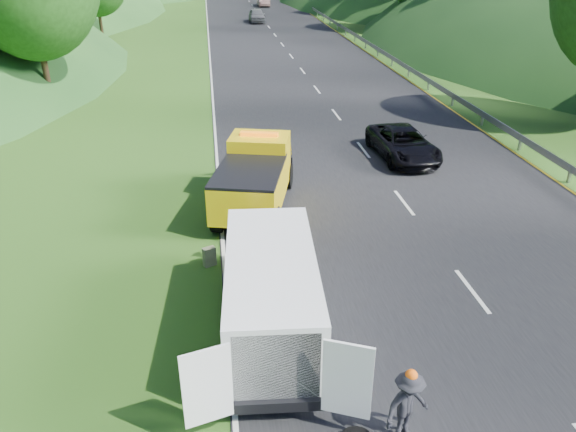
{
  "coord_description": "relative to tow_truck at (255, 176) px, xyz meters",
  "views": [
    {
      "loc": [
        -3.98,
        -14.45,
        8.94
      ],
      "look_at": [
        -1.86,
        0.89,
        1.3
      ],
      "focal_mm": 35.0,
      "sensor_mm": 36.0,
      "label": 1
    }
  ],
  "objects": [
    {
      "name": "dist_car_b",
      "position": [
        7.16,
        69.78,
        -1.24
      ],
      "size": [
        1.59,
        4.56,
        1.5
      ],
      "primitive_type": "imported",
      "color": "brown",
      "rests_on": "ground"
    },
    {
      "name": "child",
      "position": [
        -0.15,
        -4.48,
        -1.24
      ],
      "size": [
        0.6,
        0.52,
        1.06
      ],
      "primitive_type": "imported",
      "rotation": [
        0.0,
        0.0,
        -0.26
      ],
      "color": "tan",
      "rests_on": "ground"
    },
    {
      "name": "tree_line_left",
      "position": [
        -16.42,
        55.55,
        -1.24
      ],
      "size": [
        14.0,
        140.0,
        14.0
      ],
      "primitive_type": null,
      "color": "#255B1A",
      "rests_on": "ground"
    },
    {
      "name": "guardrail",
      "position": [
        12.88,
        48.05,
        -1.24
      ],
      "size": [
        0.06,
        140.0,
        1.52
      ],
      "primitive_type": "cube",
      "color": "gray",
      "rests_on": "ground"
    },
    {
      "name": "suitcase",
      "position": [
        -1.76,
        -3.99,
        -0.94
      ],
      "size": [
        0.43,
        0.35,
        0.61
      ],
      "primitive_type": "cube",
      "rotation": [
        0.0,
        0.0,
        0.43
      ],
      "color": "#67664D",
      "rests_on": "ground"
    },
    {
      "name": "tree_line_right",
      "position": [
        25.58,
        55.55,
        -1.24
      ],
      "size": [
        14.0,
        140.0,
        14.0
      ],
      "primitive_type": null,
      "color": "#255B1A",
      "rests_on": "ground"
    },
    {
      "name": "tow_truck",
      "position": [
        0.0,
        0.0,
        0.0
      ],
      "size": [
        3.56,
        6.24,
        2.53
      ],
      "rotation": [
        0.0,
        0.0,
        -0.25
      ],
      "color": "black",
      "rests_on": "ground"
    },
    {
      "name": "road_surface",
      "position": [
        5.58,
        35.55,
        -1.23
      ],
      "size": [
        14.0,
        200.0,
        0.02
      ],
      "primitive_type": "cube",
      "color": "black",
      "rests_on": "ground"
    },
    {
      "name": "white_van",
      "position": [
        -0.25,
        -7.57,
        0.08
      ],
      "size": [
        3.59,
        6.74,
        2.33
      ],
      "rotation": [
        0.0,
        0.0,
        -0.07
      ],
      "color": "black",
      "rests_on": "ground"
    },
    {
      "name": "woman",
      "position": [
        -0.84,
        -4.1,
        -1.24
      ],
      "size": [
        0.58,
        0.72,
        1.76
      ],
      "primitive_type": "imported",
      "rotation": [
        0.0,
        0.0,
        1.76
      ],
      "color": "white",
      "rests_on": "ground"
    },
    {
      "name": "passing_suv",
      "position": [
        7.05,
        4.28,
        -1.24
      ],
      "size": [
        2.48,
        4.97,
        1.35
      ],
      "primitive_type": "imported",
      "rotation": [
        0.0,
        0.0,
        0.05
      ],
      "color": "black",
      "rests_on": "ground"
    },
    {
      "name": "dist_car_a",
      "position": [
        4.58,
        51.83,
        -1.24
      ],
      "size": [
        1.83,
        4.54,
        1.55
      ],
      "primitive_type": "imported",
      "color": "#48494D",
      "rests_on": "ground"
    },
    {
      "name": "ground",
      "position": [
        2.58,
        -4.45,
        -1.24
      ],
      "size": [
        320.0,
        320.0,
        0.0
      ],
      "primitive_type": "plane",
      "color": "#38661E",
      "rests_on": "ground"
    }
  ]
}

